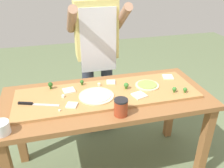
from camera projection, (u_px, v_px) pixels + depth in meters
The scene contains 22 objects.
ground_plane at pixel (108, 168), 2.26m from camera, with size 8.00×8.00×0.00m, color #60704C.
prep_table at pixel (107, 108), 1.95m from camera, with size 1.65×0.73×0.79m.
cutting_board at pixel (107, 94), 1.91m from camera, with size 1.45×0.47×0.02m, color #B27F47.
chefs_knife at pixel (33, 104), 1.74m from camera, with size 0.30×0.12×0.02m.
pizza_whole_white_garlic at pixel (96, 96), 1.85m from camera, with size 0.27×0.27×0.02m.
pizza_whole_pesto_green at pixel (147, 85), 2.01m from camera, with size 0.20×0.20×0.02m.
pizza_slice_near_right at pixel (111, 82), 2.06m from camera, with size 0.08×0.08×0.01m, color silver.
pizza_slice_near_left at pixel (69, 90), 1.92m from camera, with size 0.09×0.09×0.01m, color silver.
pizza_slice_far_left at pixel (168, 77), 2.15m from camera, with size 0.09×0.09×0.01m, color silver.
pizza_slice_far_right at pixel (139, 95), 1.86m from camera, with size 0.10×0.10×0.01m, color silver.
pizza_slice_center at pixel (72, 105), 1.73m from camera, with size 0.08×0.08×0.01m, color silver.
broccoli_floret_center_right at pixel (50, 85), 1.95m from camera, with size 0.04×0.04×0.06m.
broccoli_floret_back_left at pixel (82, 82), 2.01m from camera, with size 0.03×0.03×0.05m.
broccoli_floret_front_left at pixel (126, 85), 1.95m from camera, with size 0.04×0.04×0.06m.
broccoli_floret_front_mid at pixel (185, 90), 1.90m from camera, with size 0.03×0.03×0.04m.
broccoli_floret_back_right at pixel (174, 89), 1.90m from camera, with size 0.04×0.04×0.05m.
cheese_crumble_a at pixel (60, 110), 1.67m from camera, with size 0.01×0.01×0.01m, color white.
cheese_crumble_b at pixel (99, 84), 2.01m from camera, with size 0.02×0.02×0.02m, color white.
cheese_crumble_c at pixel (63, 96), 1.84m from camera, with size 0.02×0.02×0.02m, color white.
flour_cup at pixel (1, 129), 1.47m from camera, with size 0.11×0.11×0.08m.
sauce_jar at pixel (121, 107), 1.64m from camera, with size 0.10×0.10×0.12m.
cook_center at pixel (97, 47), 2.33m from camera, with size 0.54×0.39×1.67m.
Camera 1 is at (-0.37, -1.60, 1.75)m, focal length 38.06 mm.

